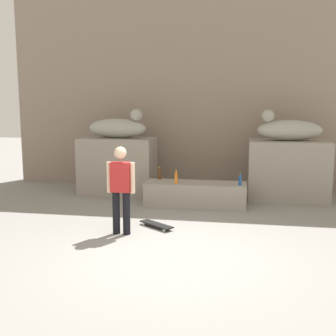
# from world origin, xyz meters

# --- Properties ---
(ground_plane) EXTENTS (40.00, 40.00, 0.00)m
(ground_plane) POSITION_xyz_m (0.00, 0.00, 0.00)
(ground_plane) COLOR gray
(facade_wall) EXTENTS (11.32, 0.60, 6.44)m
(facade_wall) POSITION_xyz_m (0.00, 5.86, 3.22)
(facade_wall) COLOR gray
(facade_wall) RESTS_ON ground_plane
(pedestal_left) EXTENTS (1.97, 1.12, 1.51)m
(pedestal_left) POSITION_xyz_m (-2.24, 4.43, 0.76)
(pedestal_left) COLOR gray
(pedestal_left) RESTS_ON ground_plane
(pedestal_right) EXTENTS (1.97, 1.12, 1.51)m
(pedestal_right) POSITION_xyz_m (2.24, 4.43, 0.76)
(pedestal_right) COLOR gray
(pedestal_right) RESTS_ON ground_plane
(statue_reclining_left) EXTENTS (1.64, 0.69, 0.78)m
(statue_reclining_left) POSITION_xyz_m (-2.20, 4.43, 1.80)
(statue_reclining_left) COLOR #9F9F91
(statue_reclining_left) RESTS_ON pedestal_left
(statue_reclining_right) EXTENTS (1.65, 0.71, 0.78)m
(statue_reclining_right) POSITION_xyz_m (2.20, 4.43, 1.80)
(statue_reclining_right) COLOR #9F9F91
(statue_reclining_right) RESTS_ON pedestal_right
(ledge_block) EXTENTS (2.41, 0.76, 0.57)m
(ledge_block) POSITION_xyz_m (0.00, 3.38, 0.29)
(ledge_block) COLOR gray
(ledge_block) RESTS_ON ground_plane
(skater) EXTENTS (0.54, 0.23, 1.67)m
(skater) POSITION_xyz_m (-1.14, 0.97, 0.92)
(skater) COLOR black
(skater) RESTS_ON ground_plane
(skateboard) EXTENTS (0.76, 0.64, 0.08)m
(skateboard) POSITION_xyz_m (-0.57, 1.48, 0.06)
(skateboard) COLOR black
(skateboard) RESTS_ON ground_plane
(bottle_brown) EXTENTS (0.08, 0.08, 0.31)m
(bottle_brown) POSITION_xyz_m (-0.93, 3.66, 0.70)
(bottle_brown) COLOR #593314
(bottle_brown) RESTS_ON ledge_block
(bottle_orange) EXTENTS (0.07, 0.07, 0.33)m
(bottle_orange) POSITION_xyz_m (-0.43, 3.13, 0.71)
(bottle_orange) COLOR orange
(bottle_orange) RESTS_ON ledge_block
(bottle_blue) EXTENTS (0.07, 0.07, 0.28)m
(bottle_blue) POSITION_xyz_m (1.05, 3.25, 0.68)
(bottle_blue) COLOR #194C99
(bottle_blue) RESTS_ON ledge_block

